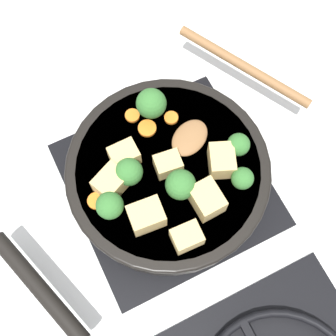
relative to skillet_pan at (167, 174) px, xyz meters
The scene contains 21 objects.
ground_plane 0.06m from the skillet_pan, 162.55° to the right, with size 2.40×2.40×0.00m, color white.
front_burner_grate 0.04m from the skillet_pan, 162.55° to the right, with size 0.31×0.31×0.03m.
skillet_pan is the anchor object (origin of this frame).
wooden_spoon 0.15m from the skillet_pan, 152.01° to the right, with size 0.24×0.22×0.02m.
tofu_cube_center_large 0.04m from the skillet_pan, 144.60° to the left, with size 0.04×0.03×0.03m, color #DBB770.
tofu_cube_near_handle 0.09m from the skillet_pan, 158.46° to the left, with size 0.05×0.04×0.04m, color #DBB770.
tofu_cube_east_chunk 0.09m from the skillet_pan, 43.47° to the left, with size 0.05×0.04×0.04m, color #DBB770.
tofu_cube_west_chunk 0.12m from the skillet_pan, 78.40° to the left, with size 0.04×0.03×0.03m, color #DBB770.
tofu_cube_back_piece 0.09m from the skillet_pan, 110.67° to the left, with size 0.05×0.04×0.04m, color #DBB770.
tofu_cube_front_piece 0.08m from the skillet_pan, 40.59° to the right, with size 0.04×0.03×0.03m, color #DBB770.
tofu_cube_mid_small 0.09m from the skillet_pan, ahead, with size 0.05×0.04×0.04m, color #DBB770.
broccoli_floret_near_spoon 0.12m from the skillet_pan, 141.66° to the left, with size 0.03×0.03×0.04m.
broccoli_floret_center_top 0.11m from the skillet_pan, 102.82° to the right, with size 0.05×0.05×0.05m.
broccoli_floret_east_rim 0.12m from the skillet_pan, 169.14° to the left, with size 0.03×0.03×0.04m.
broccoli_floret_west_rim 0.08m from the skillet_pan, 11.90° to the right, with size 0.04×0.04×0.05m.
broccoli_floret_north_edge 0.11m from the skillet_pan, 12.39° to the left, with size 0.04×0.04×0.05m.
broccoli_floret_south_cluster 0.07m from the skillet_pan, 101.21° to the left, with size 0.04×0.04×0.05m.
carrot_slice_orange_thin 0.08m from the skillet_pan, 92.57° to the right, with size 0.03×0.03×0.01m, color orange.
carrot_slice_near_center 0.09m from the skillet_pan, 121.33° to the right, with size 0.02×0.02×0.01m, color orange.
carrot_slice_edge_slice 0.12m from the skillet_pan, ahead, with size 0.03×0.03×0.01m, color orange.
carrot_slice_under_broccoli 0.11m from the skillet_pan, 85.38° to the right, with size 0.02×0.02×0.01m, color orange.
Camera 1 is at (0.11, 0.22, 0.74)m, focal length 50.00 mm.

